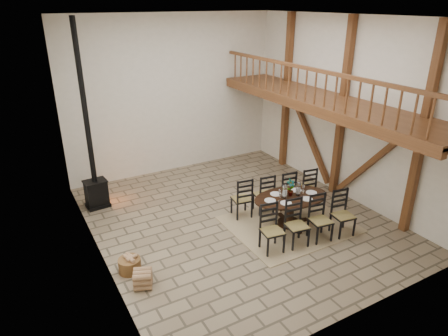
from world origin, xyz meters
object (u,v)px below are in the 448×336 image
dining_table (290,211)px  log_stack (143,279)px  log_basket (130,265)px  wood_stove (93,169)px

dining_table → log_stack: bearing=-165.4°
log_basket → dining_table: bearing=-2.0°
dining_table → log_stack: size_ratio=5.59×
wood_stove → log_basket: bearing=-96.4°
log_basket → log_stack: log_basket is taller
wood_stove → log_basket: wood_stove is taller
dining_table → log_stack: (-4.05, -0.46, -0.21)m
wood_stove → log_stack: wood_stove is taller
dining_table → wood_stove: bearing=147.9°
wood_stove → log_stack: size_ratio=10.42×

